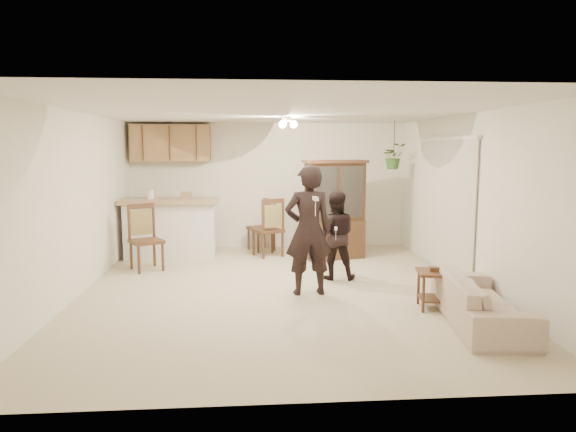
{
  "coord_description": "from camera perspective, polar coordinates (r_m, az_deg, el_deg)",
  "views": [
    {
      "loc": [
        -0.4,
        -7.06,
        2.01
      ],
      "look_at": [
        0.16,
        0.4,
        1.01
      ],
      "focal_mm": 32.0,
      "sensor_mm": 36.0,
      "label": 1
    }
  ],
  "objects": [
    {
      "name": "floor",
      "position": [
        7.36,
        -1.05,
        -8.27
      ],
      "size": [
        6.5,
        6.5,
        0.0
      ],
      "primitive_type": "plane",
      "color": "beige",
      "rests_on": "ground"
    },
    {
      "name": "ceiling",
      "position": [
        7.09,
        -1.1,
        11.55
      ],
      "size": [
        5.5,
        6.5,
        0.02
      ],
      "primitive_type": "cube",
      "color": "silver",
      "rests_on": "wall_back"
    },
    {
      "name": "wall_back",
      "position": [
        10.35,
        -2.11,
        3.38
      ],
      "size": [
        5.5,
        0.02,
        2.5
      ],
      "primitive_type": "cube",
      "color": "white",
      "rests_on": "ground"
    },
    {
      "name": "wall_front",
      "position": [
        3.91,
        1.66,
        -3.64
      ],
      "size": [
        5.5,
        0.02,
        2.5
      ],
      "primitive_type": "cube",
      "color": "white",
      "rests_on": "ground"
    },
    {
      "name": "wall_left",
      "position": [
        7.48,
        -22.61,
        1.18
      ],
      "size": [
        0.02,
        6.5,
        2.5
      ],
      "primitive_type": "cube",
      "color": "white",
      "rests_on": "ground"
    },
    {
      "name": "wall_right",
      "position": [
        7.77,
        19.62,
        1.54
      ],
      "size": [
        0.02,
        6.5,
        2.5
      ],
      "primitive_type": "cube",
      "color": "white",
      "rests_on": "ground"
    },
    {
      "name": "breakfast_bar",
      "position": [
        9.64,
        -12.93,
        -1.6
      ],
      "size": [
        1.6,
        0.55,
        1.0
      ],
      "primitive_type": "cube",
      "color": "white",
      "rests_on": "floor"
    },
    {
      "name": "bar_top",
      "position": [
        9.57,
        -13.02,
        1.65
      ],
      "size": [
        1.75,
        0.7,
        0.08
      ],
      "primitive_type": "cube",
      "color": "tan",
      "rests_on": "breakfast_bar"
    },
    {
      "name": "upper_cabinets",
      "position": [
        10.24,
        -12.88,
        7.91
      ],
      "size": [
        1.5,
        0.34,
        0.7
      ],
      "primitive_type": "cube",
      "color": "olive",
      "rests_on": "wall_back"
    },
    {
      "name": "vertical_blinds",
      "position": [
        8.6,
        16.91,
        1.19
      ],
      "size": [
        0.06,
        2.3,
        2.1
      ],
      "primitive_type": null,
      "color": "beige",
      "rests_on": "wall_right"
    },
    {
      "name": "ceiling_fixture",
      "position": [
        8.29,
        -0.18,
        10.29
      ],
      "size": [
        0.36,
        0.36,
        0.2
      ],
      "primitive_type": null,
      "color": "#FFEFBF",
      "rests_on": "ceiling"
    },
    {
      "name": "hanging_plant",
      "position": [
        9.84,
        11.67,
        6.51
      ],
      "size": [
        0.43,
        0.37,
        0.48
      ],
      "primitive_type": "imported",
      "color": "#2F5722",
      "rests_on": "ceiling"
    },
    {
      "name": "plant_cord",
      "position": [
        9.84,
        11.72,
        8.4
      ],
      "size": [
        0.01,
        0.01,
        0.65
      ],
      "primitive_type": "cylinder",
      "color": "black",
      "rests_on": "ceiling"
    },
    {
      "name": "sofa",
      "position": [
        6.33,
        20.65,
        -7.96
      ],
      "size": [
        0.97,
        1.95,
        0.73
      ],
      "primitive_type": "imported",
      "rotation": [
        0.0,
        0.0,
        1.44
      ],
      "color": "beige",
      "rests_on": "floor"
    },
    {
      "name": "adult",
      "position": [
        7.0,
        2.27,
        -1.53
      ],
      "size": [
        0.7,
        0.5,
        1.8
      ],
      "primitive_type": "imported",
      "rotation": [
        0.0,
        0.0,
        3.24
      ],
      "color": "black",
      "rests_on": "floor"
    },
    {
      "name": "child",
      "position": [
        7.89,
        5.2,
        -2.18
      ],
      "size": [
        0.71,
        0.58,
        1.35
      ],
      "primitive_type": "imported",
      "rotation": [
        0.0,
        0.0,
        3.03
      ],
      "color": "black",
      "rests_on": "floor"
    },
    {
      "name": "china_hutch",
      "position": [
        9.33,
        5.22,
        0.64
      ],
      "size": [
        1.21,
        0.7,
        1.79
      ],
      "rotation": [
        0.0,
        0.0,
        0.25
      ],
      "color": "#3E2016",
      "rests_on": "floor"
    },
    {
      "name": "side_table",
      "position": [
        6.76,
        16.03,
        -7.81
      ],
      "size": [
        0.5,
        0.5,
        0.53
      ],
      "rotation": [
        0.0,
        0.0,
        -0.15
      ],
      "color": "#3E2016",
      "rests_on": "floor"
    },
    {
      "name": "chair_bar",
      "position": [
        8.79,
        -15.43,
        -3.85
      ],
      "size": [
        0.66,
        0.66,
        1.09
      ],
      "rotation": [
        0.0,
        0.0,
        0.52
      ],
      "color": "#3E2016",
      "rests_on": "floor"
    },
    {
      "name": "chair_hutch_left",
      "position": [
        10.12,
        -2.98,
        -2.23
      ],
      "size": [
        0.61,
        0.61,
        1.01
      ],
      "rotation": [
        0.0,
        0.0,
        -1.04
      ],
      "color": "#3E2016",
      "rests_on": "floor"
    },
    {
      "name": "chair_hutch_right",
      "position": [
        9.56,
        -2.26,
        -2.66
      ],
      "size": [
        0.65,
        0.65,
        1.09
      ],
      "rotation": [
        0.0,
        0.0,
        3.59
      ],
      "color": "#3E2016",
      "rests_on": "floor"
    },
    {
      "name": "controller_adult",
      "position": [
        6.54,
        3.07,
        1.95
      ],
      "size": [
        0.06,
        0.16,
        0.05
      ],
      "primitive_type": "cube",
      "rotation": [
        0.0,
        0.0,
        3.24
      ],
      "color": "white",
      "rests_on": "adult"
    },
    {
      "name": "controller_child",
      "position": [
        7.55,
        5.34,
        -1.39
      ],
      "size": [
        0.05,
        0.12,
        0.04
      ],
      "primitive_type": "cube",
      "rotation": [
        0.0,
        0.0,
        3.03
      ],
      "color": "white",
      "rests_on": "child"
    }
  ]
}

